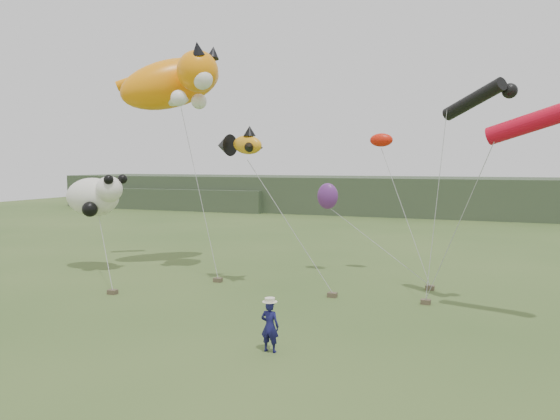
{
  "coord_description": "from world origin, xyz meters",
  "views": [
    {
      "loc": [
        6.42,
        -16.68,
        5.54
      ],
      "look_at": [
        -1.28,
        3.0,
        3.74
      ],
      "focal_mm": 35.0,
      "sensor_mm": 36.0,
      "label": 1
    }
  ],
  "objects": [
    {
      "name": "fish_kite",
      "position": [
        -4.28,
        5.6,
        6.4
      ],
      "size": [
        2.71,
        1.79,
        1.33
      ],
      "color": "orange",
      "rests_on": "ground"
    },
    {
      "name": "sandbag_anchors",
      "position": [
        -1.12,
        5.05,
        0.1
      ],
      "size": [
        12.98,
        6.02,
        0.19
      ],
      "color": "brown",
      "rests_on": "ground"
    },
    {
      "name": "panda_kite",
      "position": [
        -12.76,
        6.06,
        3.86
      ],
      "size": [
        3.52,
        2.28,
        2.19
      ],
      "color": "white",
      "rests_on": "ground"
    },
    {
      "name": "cat_kite",
      "position": [
        -9.18,
        8.31,
        9.8
      ],
      "size": [
        7.33,
        6.03,
        3.94
      ],
      "color": "orange",
      "rests_on": "ground"
    },
    {
      "name": "misc_kites",
      "position": [
        -0.56,
        10.17,
        4.81
      ],
      "size": [
        3.69,
        1.3,
        3.81
      ],
      "color": "red",
      "rests_on": "ground"
    },
    {
      "name": "tube_kites",
      "position": [
        7.3,
        4.45,
        7.4
      ],
      "size": [
        5.35,
        4.01,
        2.48
      ],
      "color": "black",
      "rests_on": "ground"
    },
    {
      "name": "headland",
      "position": [
        -3.11,
        44.69,
        1.92
      ],
      "size": [
        90.0,
        13.0,
        4.0
      ],
      "color": "#2D3D28",
      "rests_on": "ground"
    },
    {
      "name": "festival_attendant",
      "position": [
        0.43,
        -2.19,
        0.77
      ],
      "size": [
        0.56,
        0.37,
        1.53
      ],
      "primitive_type": "imported",
      "rotation": [
        0.0,
        0.0,
        3.13
      ],
      "color": "#15144D",
      "rests_on": "ground"
    },
    {
      "name": "ground",
      "position": [
        0.0,
        0.0,
        0.0
      ],
      "size": [
        120.0,
        120.0,
        0.0
      ],
      "primitive_type": "plane",
      "color": "#385123",
      "rests_on": "ground"
    }
  ]
}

